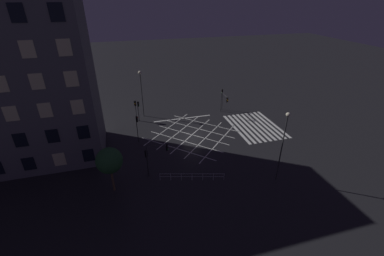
% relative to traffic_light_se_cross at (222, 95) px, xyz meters
% --- Properties ---
extents(ground_plane, '(200.00, 200.00, 0.00)m').
position_rel_traffic_light_se_cross_xyz_m(ground_plane, '(-8.40, 8.52, -3.12)').
color(ground_plane, black).
extents(road_markings, '(16.30, 23.53, 0.01)m').
position_rel_traffic_light_se_cross_xyz_m(road_markings, '(-8.10, 0.55, -3.11)').
color(road_markings, silver).
rests_on(road_markings, ground_plane).
extents(traffic_light_se_cross, '(0.36, 0.39, 4.37)m').
position_rel_traffic_light_se_cross_xyz_m(traffic_light_se_cross, '(0.00, 0.00, 0.00)').
color(traffic_light_se_cross, '#2D2D30').
rests_on(traffic_light_se_cross, ground_plane).
extents(traffic_light_ne_main, '(0.39, 0.36, 3.95)m').
position_rel_traffic_light_se_cross_xyz_m(traffic_light_ne_main, '(-0.57, 16.83, -0.29)').
color(traffic_light_ne_main, '#2D2D30').
rests_on(traffic_light_ne_main, ground_plane).
extents(traffic_light_nw_cross, '(0.36, 2.77, 4.34)m').
position_rel_traffic_light_se_cross_xyz_m(traffic_light_nw_cross, '(-17.04, 15.38, 0.09)').
color(traffic_light_nw_cross, '#2D2D30').
rests_on(traffic_light_nw_cross, ground_plane).
extents(traffic_light_median_north, '(0.36, 0.39, 4.43)m').
position_rel_traffic_light_se_cross_xyz_m(traffic_light_median_north, '(-8.23, 17.17, 0.04)').
color(traffic_light_median_north, '#2D2D30').
rests_on(traffic_light_median_north, ground_plane).
extents(traffic_light_se_main, '(3.18, 0.36, 4.11)m').
position_rel_traffic_light_se_cross_xyz_m(traffic_light_se_main, '(-2.36, 0.45, -0.06)').
color(traffic_light_se_main, '#2D2D30').
rests_on(traffic_light_se_main, ground_plane).
extents(traffic_light_ne_cross, '(0.36, 0.39, 3.82)m').
position_rel_traffic_light_se_cross_xyz_m(traffic_light_ne_cross, '(-0.66, 16.34, -0.38)').
color(traffic_light_ne_cross, '#2D2D30').
rests_on(traffic_light_ne_cross, ground_plane).
extents(traffic_light_nw_main, '(0.39, 0.36, 3.36)m').
position_rel_traffic_light_se_cross_xyz_m(traffic_light_nw_main, '(-16.42, 16.81, -0.71)').
color(traffic_light_nw_main, '#2D2D30').
rests_on(traffic_light_nw_main, ground_plane).
extents(street_lamp_east, '(0.62, 0.62, 8.72)m').
position_rel_traffic_light_se_cross_xyz_m(street_lamp_east, '(1.24, 15.35, 3.54)').
color(street_lamp_east, '#2D2D30').
rests_on(street_lamp_east, ground_plane).
extents(street_lamp_west, '(0.58, 0.58, 9.12)m').
position_rel_traffic_light_se_cross_xyz_m(street_lamp_west, '(-6.50, 23.34, 3.59)').
color(street_lamp_west, '#2D2D30').
rests_on(street_lamp_west, ground_plane).
extents(street_lamp_far, '(0.51, 0.51, 9.17)m').
position_rel_traffic_light_se_cross_xyz_m(street_lamp_far, '(-22.21, 1.38, 3.21)').
color(street_lamp_far, '#2D2D30').
rests_on(street_lamp_far, ground_plane).
extents(street_tree_near, '(2.99, 2.99, 5.74)m').
position_rel_traffic_light_se_cross_xyz_m(street_tree_near, '(-18.84, 21.08, 1.11)').
color(street_tree_near, brown).
rests_on(street_tree_near, ground_plane).
extents(pedestrian_railing, '(2.22, 7.74, 1.05)m').
position_rel_traffic_light_se_cross_xyz_m(pedestrian_railing, '(-19.64, 11.69, -2.45)').
color(pedestrian_railing, '#B7B7BC').
rests_on(pedestrian_railing, ground_plane).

